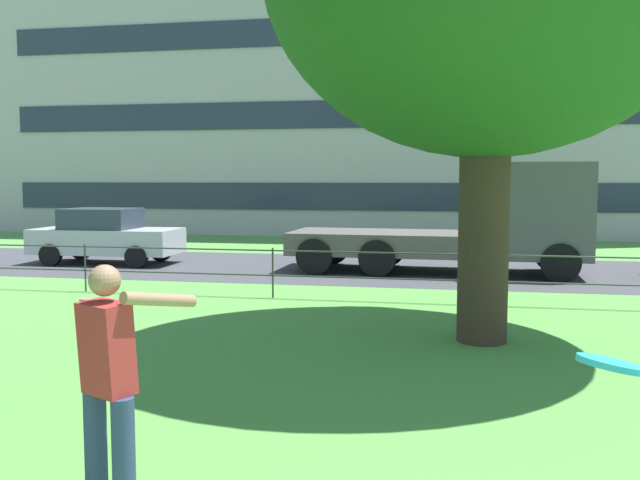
{
  "coord_description": "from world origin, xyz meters",
  "views": [
    {
      "loc": [
        1.51,
        0.09,
        2.39
      ],
      "look_at": [
        -0.21,
        8.91,
        1.58
      ],
      "focal_mm": 39.14,
      "sensor_mm": 36.0,
      "label": 1
    }
  ],
  "objects_px": {
    "person_thrower": "(109,382)",
    "frisbee": "(612,364)",
    "apartment_building_background": "(352,19)",
    "car_silver_center": "(106,236)",
    "flatbed_truck_left": "(481,225)"
  },
  "relations": [
    {
      "from": "person_thrower",
      "to": "frisbee",
      "type": "height_order",
      "value": "person_thrower"
    },
    {
      "from": "frisbee",
      "to": "apartment_building_background",
      "type": "height_order",
      "value": "apartment_building_background"
    },
    {
      "from": "frisbee",
      "to": "flatbed_truck_left",
      "type": "xyz_separation_m",
      "value": [
        0.03,
        14.87,
        -0.44
      ]
    },
    {
      "from": "person_thrower",
      "to": "car_silver_center",
      "type": "xyz_separation_m",
      "value": [
        -7.2,
        13.45,
        -0.2
      ]
    },
    {
      "from": "car_silver_center",
      "to": "flatbed_truck_left",
      "type": "bearing_deg",
      "value": -0.57
    },
    {
      "from": "car_silver_center",
      "to": "apartment_building_background",
      "type": "relative_size",
      "value": 0.12
    },
    {
      "from": "apartment_building_background",
      "to": "frisbee",
      "type": "bearing_deg",
      "value": -79.75
    },
    {
      "from": "frisbee",
      "to": "flatbed_truck_left",
      "type": "distance_m",
      "value": 14.87
    },
    {
      "from": "frisbee",
      "to": "flatbed_truck_left",
      "type": "height_order",
      "value": "flatbed_truck_left"
    },
    {
      "from": "person_thrower",
      "to": "frisbee",
      "type": "distance_m",
      "value": 3.39
    },
    {
      "from": "frisbee",
      "to": "apartment_building_background",
      "type": "distance_m",
      "value": 32.89
    },
    {
      "from": "frisbee",
      "to": "apartment_building_background",
      "type": "relative_size",
      "value": 0.01
    },
    {
      "from": "person_thrower",
      "to": "apartment_building_background",
      "type": "height_order",
      "value": "apartment_building_background"
    },
    {
      "from": "person_thrower",
      "to": "frisbee",
      "type": "bearing_deg",
      "value": -27.17
    },
    {
      "from": "person_thrower",
      "to": "car_silver_center",
      "type": "height_order",
      "value": "person_thrower"
    }
  ]
}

